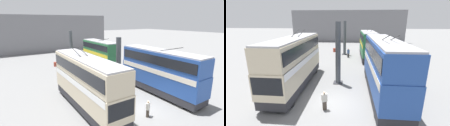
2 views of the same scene
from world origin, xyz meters
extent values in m
plane|color=slate|center=(0.00, 0.00, 0.00)|extent=(240.00, 240.00, 0.00)
cube|color=slate|center=(37.64, 0.00, 4.95)|extent=(0.50, 36.00, 9.90)
cylinder|color=#42474C|center=(4.22, 0.00, 3.36)|extent=(0.56, 0.56, 6.73)
cube|color=#333338|center=(4.22, 0.00, 0.04)|extent=(1.01, 1.01, 0.08)
cylinder|color=#42474C|center=(18.94, 0.00, 3.36)|extent=(0.56, 0.56, 6.73)
cube|color=#333338|center=(18.94, 0.00, 0.04)|extent=(1.01, 1.01, 0.08)
cylinder|color=black|center=(6.10, -5.45, 0.50)|extent=(0.99, 0.30, 0.99)
cylinder|color=black|center=(6.10, -3.35, 0.50)|extent=(0.99, 0.30, 0.99)
cylinder|color=black|center=(-1.81, -5.45, 0.50)|extent=(0.99, 0.30, 0.99)
cylinder|color=black|center=(-1.81, -3.35, 0.50)|extent=(0.99, 0.30, 0.99)
cube|color=#28282D|center=(2.05, -4.40, 0.66)|extent=(10.69, 2.45, 0.77)
cube|color=#234793|center=(2.05, -4.40, 2.15)|extent=(10.91, 2.50, 2.20)
cube|color=silver|center=(2.05, -4.40, 2.98)|extent=(10.58, 2.54, 0.55)
cube|color=#234793|center=(2.05, -4.40, 4.16)|extent=(10.80, 2.42, 1.82)
cube|color=black|center=(2.05, -4.40, 4.25)|extent=(10.47, 2.51, 1.00)
cube|color=#9E9EA3|center=(2.05, -4.40, 5.14)|extent=(10.69, 2.25, 0.14)
cube|color=black|center=(7.44, -4.40, 2.37)|extent=(0.12, 2.30, 1.41)
cylinder|color=#282828|center=(0.68, -4.75, 5.50)|extent=(2.35, 0.07, 0.65)
cylinder|color=#282828|center=(0.68, -4.05, 5.50)|extent=(2.35, 0.07, 0.65)
cylinder|color=black|center=(19.42, -5.45, 0.52)|extent=(1.05, 0.30, 1.05)
cylinder|color=black|center=(19.42, -3.35, 0.52)|extent=(1.05, 0.30, 1.05)
cylinder|color=black|center=(13.06, -5.45, 0.52)|extent=(1.05, 0.30, 1.05)
cylinder|color=black|center=(13.06, -3.35, 0.52)|extent=(1.05, 0.30, 1.05)
cube|color=#28282D|center=(16.14, -4.40, 0.68)|extent=(9.17, 2.45, 0.79)
cube|color=#286B3D|center=(16.14, -4.40, 2.07)|extent=(9.36, 2.50, 1.99)
cube|color=yellow|center=(16.14, -4.40, 2.79)|extent=(9.07, 2.54, 0.55)
cube|color=#286B3D|center=(16.14, -4.40, 3.92)|extent=(9.26, 2.42, 1.70)
cube|color=black|center=(16.14, -4.40, 4.00)|extent=(8.98, 2.51, 0.94)
cube|color=#9E9EA3|center=(16.14, -4.40, 4.84)|extent=(9.17, 2.25, 0.14)
cube|color=black|center=(20.76, -4.40, 2.27)|extent=(0.12, 2.30, 1.28)
cylinder|color=#282828|center=(14.97, -4.75, 5.20)|extent=(2.35, 0.07, 0.65)
cylinder|color=#282828|center=(14.97, -4.05, 5.20)|extent=(2.35, 0.07, 0.65)
cylinder|color=black|center=(-0.98, 3.35, 0.55)|extent=(1.10, 0.30, 1.10)
cylinder|color=black|center=(7.31, 3.35, 0.55)|extent=(1.10, 0.30, 1.10)
cylinder|color=black|center=(7.31, 5.45, 0.55)|extent=(1.10, 0.30, 1.10)
cube|color=#28282D|center=(3.27, 4.40, 0.70)|extent=(11.06, 2.45, 0.80)
cube|color=beige|center=(3.27, 4.40, 2.15)|extent=(11.29, 2.50, 2.11)
cube|color=white|center=(3.27, 4.40, 2.93)|extent=(10.95, 2.54, 0.55)
cube|color=beige|center=(3.27, 4.40, 4.13)|extent=(11.17, 2.42, 1.85)
cube|color=black|center=(3.27, 4.40, 4.22)|extent=(10.84, 2.51, 1.02)
cube|color=#9E9EA3|center=(3.27, 4.40, 5.12)|extent=(11.06, 2.25, 0.14)
cube|color=black|center=(-2.32, 4.40, 2.36)|extent=(0.12, 2.30, 1.35)
cylinder|color=#282828|center=(4.68, 4.05, 5.48)|extent=(2.35, 0.07, 0.65)
cylinder|color=#282828|center=(4.68, 4.75, 5.48)|extent=(2.35, 0.07, 0.65)
cube|color=#473D33|center=(-1.16, 0.57, 0.37)|extent=(0.31, 0.36, 0.73)
cube|color=beige|center=(-1.16, 0.57, 1.05)|extent=(0.40, 0.48, 0.64)
sphere|color=beige|center=(-1.16, 0.57, 1.47)|extent=(0.21, 0.21, 0.21)
cube|color=#2D2D33|center=(16.31, -0.84, 0.41)|extent=(0.32, 0.36, 0.81)
cube|color=#3D5684|center=(16.31, -0.84, 1.17)|extent=(0.42, 0.48, 0.71)
sphere|color=#A37A5B|center=(16.31, -0.84, 1.63)|extent=(0.23, 0.23, 0.23)
cylinder|color=#933828|center=(21.40, 2.39, 0.41)|extent=(0.60, 0.60, 0.82)
cylinder|color=#933828|center=(21.40, 2.39, 0.41)|extent=(0.63, 0.63, 0.04)
camera|label=1|loc=(-11.24, 11.09, 8.51)|focal=28.00mm
camera|label=2|loc=(-11.44, -1.43, 6.83)|focal=24.00mm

